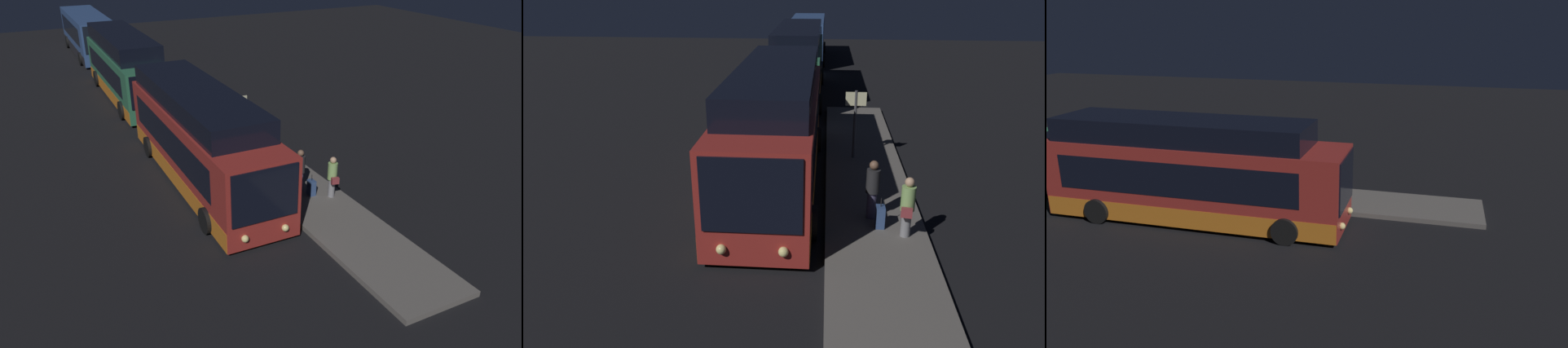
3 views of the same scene
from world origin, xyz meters
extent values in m
plane|color=black|center=(0.00, 0.00, 0.00)|extent=(80.00, 80.00, 0.00)
cube|color=#605B56|center=(0.00, 2.92, 0.09)|extent=(20.00, 2.65, 0.18)
cube|color=maroon|center=(-0.30, -0.06, 1.55)|extent=(11.01, 2.60, 2.78)
cube|color=orange|center=(-0.30, -0.06, 0.51)|extent=(10.96, 2.62, 0.70)
cube|color=black|center=(-0.58, -0.06, 1.89)|extent=(9.03, 2.63, 1.23)
cube|color=black|center=(5.22, -0.06, 1.96)|extent=(0.06, 2.28, 1.78)
sphere|color=#F9E58C|center=(5.24, 0.66, 0.61)|extent=(0.24, 0.24, 0.24)
sphere|color=#F9E58C|center=(5.24, -0.77, 0.61)|extent=(0.24, 0.24, 0.24)
cylinder|color=black|center=(3.44, 1.24, 0.46)|extent=(0.92, 0.30, 0.92)
cylinder|color=black|center=(3.44, -1.35, 0.46)|extent=(0.92, 0.30, 0.92)
cylinder|color=black|center=(-3.72, 1.24, 0.46)|extent=(0.92, 0.30, 0.92)
cylinder|color=black|center=(-3.72, -1.35, 0.46)|extent=(0.92, 0.30, 0.92)
cube|color=black|center=(-0.74, -0.06, 3.36)|extent=(9.36, 2.39, 0.83)
cube|color=#2D704C|center=(-13.02, -0.06, 1.50)|extent=(11.09, 2.51, 2.65)
cube|color=orange|center=(-13.02, -0.06, 0.53)|extent=(11.04, 2.53, 0.70)
cube|color=black|center=(-13.29, -0.06, 1.82)|extent=(9.10, 2.54, 1.16)
cube|color=black|center=(-7.45, -0.06, 1.87)|extent=(0.06, 2.21, 1.69)
sphere|color=#F9E58C|center=(-7.43, 0.63, 0.63)|extent=(0.24, 0.24, 0.24)
sphere|color=#F9E58C|center=(-7.43, -0.75, 0.63)|extent=(0.24, 0.24, 0.24)
cylinder|color=black|center=(-9.24, 1.20, 0.50)|extent=(1.00, 0.30, 1.00)
cylinder|color=black|center=(-9.24, -1.31, 0.50)|extent=(1.00, 0.30, 1.00)
cylinder|color=black|center=(-16.45, 1.20, 0.50)|extent=(1.00, 0.30, 1.00)
cylinder|color=black|center=(-16.45, -1.31, 0.50)|extent=(1.00, 0.30, 1.00)
cube|color=black|center=(-13.46, -0.06, 3.31)|extent=(9.43, 2.31, 0.98)
cube|color=#33518C|center=(-26.43, -0.06, 1.67)|extent=(10.81, 2.56, 3.01)
cube|color=black|center=(-26.43, -0.06, 0.52)|extent=(10.75, 2.58, 0.70)
cube|color=black|center=(-26.70, -0.06, 2.04)|extent=(8.86, 2.59, 1.32)
cube|color=black|center=(-21.01, -0.06, 2.12)|extent=(0.06, 2.25, 1.93)
sphere|color=#F9E58C|center=(-20.99, 0.65, 0.62)|extent=(0.24, 0.24, 0.24)
sphere|color=#F9E58C|center=(-20.99, -0.76, 0.62)|extent=(0.24, 0.24, 0.24)
cylinder|color=black|center=(-22.76, 1.22, 0.49)|extent=(0.97, 0.30, 0.97)
cylinder|color=black|center=(-22.76, -1.34, 0.49)|extent=(0.97, 0.30, 0.97)
cylinder|color=black|center=(-29.78, 1.22, 0.49)|extent=(0.97, 0.30, 0.97)
cylinder|color=black|center=(-29.78, -1.34, 0.49)|extent=(0.97, 0.30, 0.97)
cylinder|color=#4C476B|center=(2.44, 2.85, 0.56)|extent=(0.35, 0.35, 0.76)
cylinder|color=#262628|center=(2.44, 2.85, 1.27)|extent=(0.50, 0.50, 0.66)
sphere|color=brown|center=(2.44, 2.85, 1.72)|extent=(0.25, 0.25, 0.25)
cylinder|color=gray|center=(3.43, 3.64, 0.55)|extent=(0.29, 0.29, 0.73)
cylinder|color=#8CB766|center=(3.43, 3.64, 1.23)|extent=(0.42, 0.42, 0.64)
sphere|color=tan|center=(3.43, 3.64, 1.67)|extent=(0.24, 0.24, 0.24)
cube|color=maroon|center=(3.71, 3.59, 0.96)|extent=(0.19, 0.30, 0.24)
cube|color=#334C7F|center=(2.99, 3.04, 0.48)|extent=(0.32, 0.23, 0.60)
cylinder|color=black|center=(2.99, 3.04, 0.90)|extent=(0.02, 0.02, 0.24)
cylinder|color=#4C4C51|center=(-2.49, 2.58, 1.41)|extent=(0.10, 0.10, 2.47)
cube|color=beige|center=(-2.49, 2.58, 2.36)|extent=(0.04, 0.73, 0.48)
camera|label=1|loc=(17.37, -6.29, 9.28)|focal=35.00mm
camera|label=2|loc=(15.22, 1.49, 6.47)|focal=35.00mm
camera|label=3|loc=(8.10, -16.07, 7.34)|focal=35.00mm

